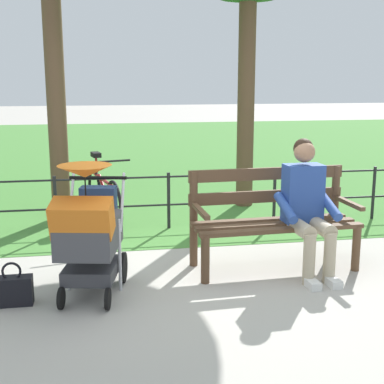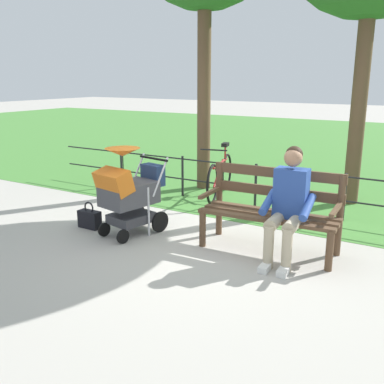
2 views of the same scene
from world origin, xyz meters
The scene contains 8 objects.
ground_plane centered at (0.00, 0.00, 0.00)m, with size 60.00×60.00×0.00m, color #ADA89E.
grass_lawn centered at (0.00, -8.80, 0.00)m, with size 40.00×16.00×0.01m, color #478438.
park_bench centered at (-0.83, -0.11, 0.53)m, with size 1.62×0.67×0.96m.
person_on_bench centered at (-1.09, 0.11, 0.68)m, with size 0.55×0.74×1.28m.
stroller centered at (0.93, 0.36, 0.59)m, with size 0.66×0.96×1.15m.
handbag centered at (1.56, 0.44, 0.13)m, with size 0.32×0.14×0.37m.
park_fence centered at (-0.28, -1.62, 0.42)m, with size 8.12×0.04×0.70m.
bicycle centered at (0.78, -1.93, 0.36)m, with size 0.53×1.63×0.89m.
Camera 2 is at (-2.54, 4.60, 2.00)m, focal length 40.87 mm.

